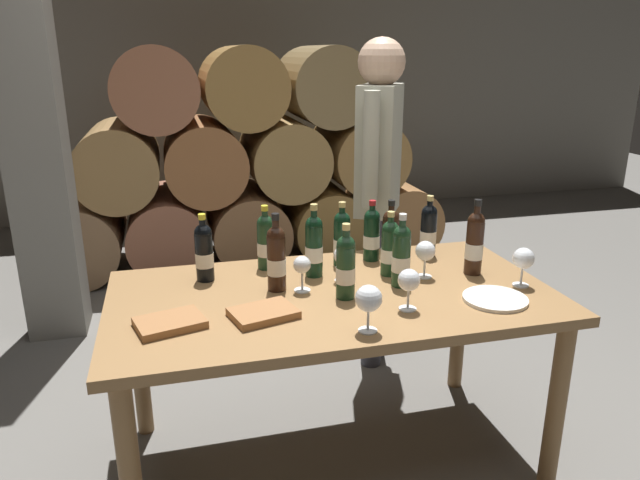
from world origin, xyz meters
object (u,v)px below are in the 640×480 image
Objects in this scene: wine_glass_0 at (425,252)px; wine_glass_1 at (409,281)px; wine_glass_3 at (523,259)px; leather_ledger at (170,323)px; sommelier_presenting at (378,176)px; wine_bottle_7 at (372,234)px; wine_glass_5 at (343,256)px; wine_bottle_5 at (276,258)px; dining_table at (333,314)px; wine_bottle_6 at (314,245)px; wine_bottle_10 at (401,255)px; wine_bottle_2 at (342,238)px; wine_bottle_11 at (390,247)px; wine_glass_4 at (369,299)px; wine_bottle_3 at (346,266)px; wine_bottle_0 at (475,242)px; serving_plate at (495,299)px; wine_bottle_1 at (204,252)px; wine_bottle_9 at (390,237)px; wine_bottle_8 at (266,241)px; tasting_notebook at (263,313)px; wine_bottle_4 at (428,230)px.

wine_glass_1 is at bearing -124.11° from wine_glass_0.
wine_glass_3 is 0.72× the size of leather_ledger.
wine_glass_1 is 1.01m from sommelier_presenting.
wine_glass_5 is at bearing -132.77° from wine_bottle_7.
wine_glass_5 is (0.27, 0.02, -0.03)m from wine_bottle_5.
dining_table is 0.95m from sommelier_presenting.
wine_glass_0 is at bearing -7.31° from wine_glass_5.
wine_bottle_6 reaches higher than wine_bottle_10.
leather_ledger is (-0.73, -0.43, -0.11)m from wine_bottle_2.
wine_glass_4 is (-0.26, -0.47, -0.00)m from wine_bottle_11.
wine_bottle_3 is at bearing -143.26° from wine_bottle_11.
wine_bottle_0 is 0.44m from wine_bottle_7.
wine_bottle_6 reaches higher than wine_bottle_2.
serving_plate is at bearing -101.31° from wine_bottle_0.
wine_bottle_3 reaches higher than serving_plate.
wine_bottle_1 is at bearing -177.02° from wine_bottle_2.
dining_table is at bearing -155.80° from wine_bottle_11.
wine_bottle_9 is 1.03m from leather_ledger.
wine_bottle_8 is 0.50m from tasting_notebook.
wine_bottle_1 is at bearing 164.20° from wine_glass_5.
wine_bottle_5 is at bearing 167.77° from wine_glass_3.
wine_bottle_9 reaches higher than tasting_notebook.
tasting_notebook and leather_ledger have the same top height.
wine_bottle_8 is at bearing 157.27° from wine_bottle_11.
wine_bottle_6 is 0.83m from wine_glass_3.
wine_bottle_8 is at bearing 108.66° from wine_glass_4.
wine_bottle_11 reaches higher than leather_ledger.
wine_bottle_8 reaches higher than wine_glass_0.
tasting_notebook is at bearing -67.15° from wine_bottle_1.
dining_table is 0.78m from wine_glass_3.
wine_glass_3 is 1.04m from tasting_notebook.
wine_bottle_8 is (-0.74, 0.02, -0.00)m from wine_bottle_4.
wine_bottle_6 is 1.98× the size of wine_glass_1.
wine_glass_1 is (0.10, -0.50, -0.01)m from wine_bottle_2.
wine_bottle_8 is 1.69× the size of wine_glass_4.
wine_bottle_2 is 0.17m from wine_bottle_6.
wine_bottle_0 is at bearing 10.39° from wine_bottle_3.
wine_bottle_7 reaches higher than serving_plate.
wine_bottle_2 is 0.19m from wine_glass_5.
wine_bottle_4 reaches higher than wine_glass_3.
wine_glass_1 is 0.36m from serving_plate.
wine_glass_1 is at bearing -104.81° from wine_bottle_10.
wine_bottle_4 is 0.95× the size of wine_bottle_10.
leather_ledger is at bearing -110.15° from wine_bottle_1.
wine_bottle_10 reaches higher than serving_plate.
wine_bottle_10 is (-0.34, -0.05, -0.01)m from wine_bottle_0.
wine_glass_5 is 0.73m from leather_ledger.
wine_bottle_11 is 1.66× the size of wine_glass_4.
wine_bottle_9 is 0.75m from tasting_notebook.
serving_plate is (0.29, -0.23, -0.12)m from wine_bottle_10.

